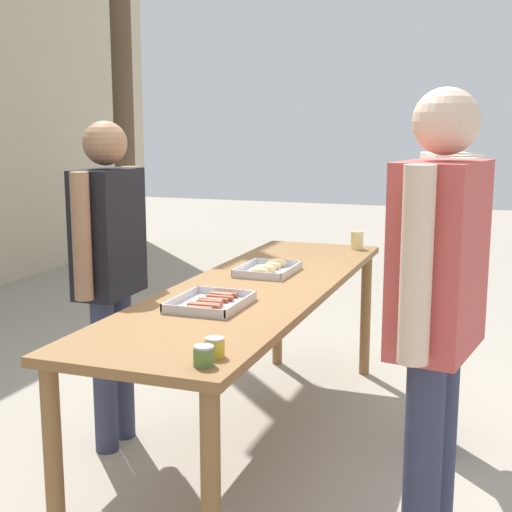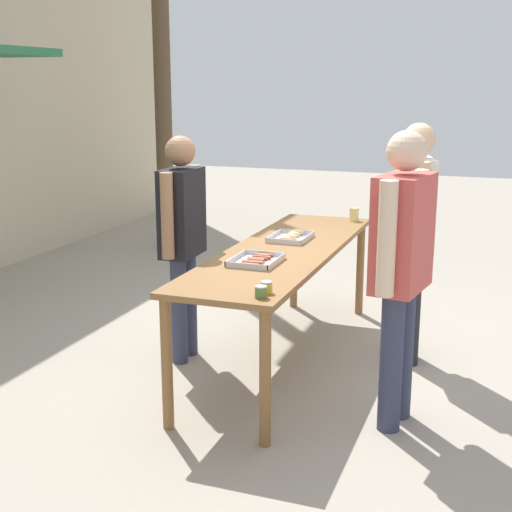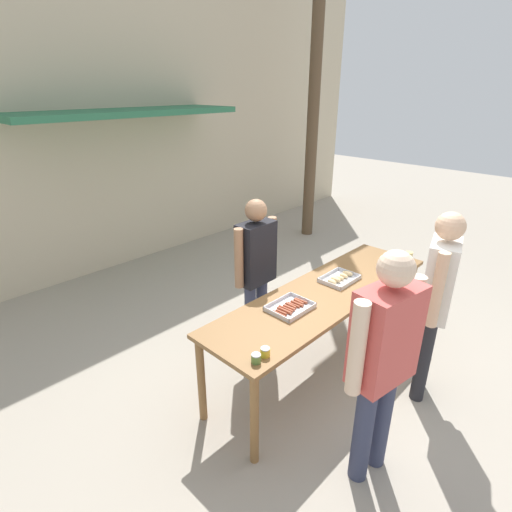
{
  "view_description": "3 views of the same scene",
  "coord_description": "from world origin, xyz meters",
  "px_view_note": "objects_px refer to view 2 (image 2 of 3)",
  "views": [
    {
      "loc": [
        -3.38,
        -1.23,
        1.7
      ],
      "look_at": [
        0.0,
        0.0,
        1.04
      ],
      "focal_mm": 50.0,
      "sensor_mm": 36.0,
      "label": 1
    },
    {
      "loc": [
        -4.96,
        -1.58,
        2.1
      ],
      "look_at": [
        -0.5,
        0.04,
        0.94
      ],
      "focal_mm": 50.0,
      "sensor_mm": 36.0,
      "label": 2
    },
    {
      "loc": [
        -2.95,
        -1.91,
        2.75
      ],
      "look_at": [
        -0.23,
        0.73,
        1.12
      ],
      "focal_mm": 28.0,
      "sensor_mm": 36.0,
      "label": 3
    }
  ],
  "objects_px": {
    "beer_cup": "(354,214)",
    "person_customer_with_cup": "(415,222)",
    "condiment_jar_ketchup": "(266,287)",
    "person_customer_holding_hotdog": "(402,256)",
    "food_tray_buns": "(291,237)",
    "condiment_jar_mustard": "(261,292)",
    "food_tray_sausages": "(256,261)",
    "person_server_behind_table": "(182,229)"
  },
  "relations": [
    {
      "from": "beer_cup",
      "to": "person_customer_with_cup",
      "type": "bearing_deg",
      "value": -144.39
    },
    {
      "from": "condiment_jar_ketchup",
      "to": "person_customer_holding_hotdog",
      "type": "relative_size",
      "value": 0.04
    },
    {
      "from": "condiment_jar_ketchup",
      "to": "person_customer_holding_hotdog",
      "type": "height_order",
      "value": "person_customer_holding_hotdog"
    },
    {
      "from": "food_tray_buns",
      "to": "condiment_jar_mustard",
      "type": "bearing_deg",
      "value": -168.9
    },
    {
      "from": "person_customer_with_cup",
      "to": "person_customer_holding_hotdog",
      "type": "bearing_deg",
      "value": -12.97
    },
    {
      "from": "food_tray_sausages",
      "to": "condiment_jar_mustard",
      "type": "distance_m",
      "value": 0.81
    },
    {
      "from": "food_tray_sausages",
      "to": "condiment_jar_ketchup",
      "type": "relative_size",
      "value": 5.29
    },
    {
      "from": "person_customer_with_cup",
      "to": "condiment_jar_ketchup",
      "type": "bearing_deg",
      "value": -40.41
    },
    {
      "from": "condiment_jar_mustard",
      "to": "beer_cup",
      "type": "distance_m",
      "value": 2.5
    },
    {
      "from": "food_tray_buns",
      "to": "person_customer_holding_hotdog",
      "type": "distance_m",
      "value": 1.49
    },
    {
      "from": "beer_cup",
      "to": "person_customer_with_cup",
      "type": "distance_m",
      "value": 1.13
    },
    {
      "from": "condiment_jar_ketchup",
      "to": "person_server_behind_table",
      "type": "xyz_separation_m",
      "value": [
        0.92,
        0.99,
        0.11
      ]
    },
    {
      "from": "food_tray_sausages",
      "to": "condiment_jar_ketchup",
      "type": "bearing_deg",
      "value": -155.27
    },
    {
      "from": "food_tray_sausages",
      "to": "condiment_jar_ketchup",
      "type": "xyz_separation_m",
      "value": [
        -0.65,
        -0.3,
        0.02
      ]
    },
    {
      "from": "person_customer_holding_hotdog",
      "to": "person_server_behind_table",
      "type": "bearing_deg",
      "value": -97.95
    },
    {
      "from": "beer_cup",
      "to": "person_customer_holding_hotdog",
      "type": "xyz_separation_m",
      "value": [
        -2.01,
        -0.73,
        0.14
      ]
    },
    {
      "from": "person_customer_with_cup",
      "to": "food_tray_sausages",
      "type": "bearing_deg",
      "value": -65.55
    },
    {
      "from": "food_tray_sausages",
      "to": "person_customer_with_cup",
      "type": "height_order",
      "value": "person_customer_with_cup"
    },
    {
      "from": "condiment_jar_mustard",
      "to": "food_tray_buns",
      "type": "bearing_deg",
      "value": 11.1
    },
    {
      "from": "food_tray_sausages",
      "to": "condiment_jar_mustard",
      "type": "height_order",
      "value": "condiment_jar_mustard"
    },
    {
      "from": "food_tray_sausages",
      "to": "condiment_jar_mustard",
      "type": "xyz_separation_m",
      "value": [
        -0.75,
        -0.3,
        0.02
      ]
    },
    {
      "from": "food_tray_sausages",
      "to": "beer_cup",
      "type": "xyz_separation_m",
      "value": [
        1.75,
        -0.3,
        0.04
      ]
    },
    {
      "from": "beer_cup",
      "to": "person_customer_holding_hotdog",
      "type": "distance_m",
      "value": 2.14
    },
    {
      "from": "condiment_jar_mustard",
      "to": "person_customer_holding_hotdog",
      "type": "xyz_separation_m",
      "value": [
        0.49,
        -0.72,
        0.16
      ]
    },
    {
      "from": "food_tray_sausages",
      "to": "person_customer_holding_hotdog",
      "type": "xyz_separation_m",
      "value": [
        -0.27,
        -1.03,
        0.18
      ]
    },
    {
      "from": "food_tray_buns",
      "to": "beer_cup",
      "type": "xyz_separation_m",
      "value": [
        0.95,
        -0.3,
        0.04
      ]
    },
    {
      "from": "food_tray_sausages",
      "to": "food_tray_buns",
      "type": "xyz_separation_m",
      "value": [
        0.79,
        -0.0,
        0.01
      ]
    },
    {
      "from": "food_tray_sausages",
      "to": "person_server_behind_table",
      "type": "bearing_deg",
      "value": 68.64
    },
    {
      "from": "person_customer_holding_hotdog",
      "to": "food_tray_sausages",
      "type": "bearing_deg",
      "value": -95.16
    },
    {
      "from": "food_tray_buns",
      "to": "person_customer_with_cup",
      "type": "xyz_separation_m",
      "value": [
        0.04,
        -0.95,
        0.18
      ]
    },
    {
      "from": "condiment_jar_mustard",
      "to": "condiment_jar_ketchup",
      "type": "bearing_deg",
      "value": 1.93
    },
    {
      "from": "beer_cup",
      "to": "person_customer_holding_hotdog",
      "type": "height_order",
      "value": "person_customer_holding_hotdog"
    },
    {
      "from": "condiment_jar_mustard",
      "to": "food_tray_sausages",
      "type": "bearing_deg",
      "value": 21.98
    },
    {
      "from": "food_tray_sausages",
      "to": "beer_cup",
      "type": "relative_size",
      "value": 3.29
    },
    {
      "from": "food_tray_sausages",
      "to": "beer_cup",
      "type": "distance_m",
      "value": 1.77
    },
    {
      "from": "condiment_jar_mustard",
      "to": "person_server_behind_table",
      "type": "relative_size",
      "value": 0.04
    },
    {
      "from": "condiment_jar_ketchup",
      "to": "person_server_behind_table",
      "type": "distance_m",
      "value": 1.36
    },
    {
      "from": "food_tray_buns",
      "to": "beer_cup",
      "type": "height_order",
      "value": "beer_cup"
    },
    {
      "from": "condiment_jar_ketchup",
      "to": "person_customer_with_cup",
      "type": "relative_size",
      "value": 0.04
    },
    {
      "from": "condiment_jar_mustard",
      "to": "person_customer_with_cup",
      "type": "bearing_deg",
      "value": -22.17
    },
    {
      "from": "condiment_jar_mustard",
      "to": "beer_cup",
      "type": "height_order",
      "value": "beer_cup"
    },
    {
      "from": "food_tray_buns",
      "to": "beer_cup",
      "type": "relative_size",
      "value": 3.29
    }
  ]
}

